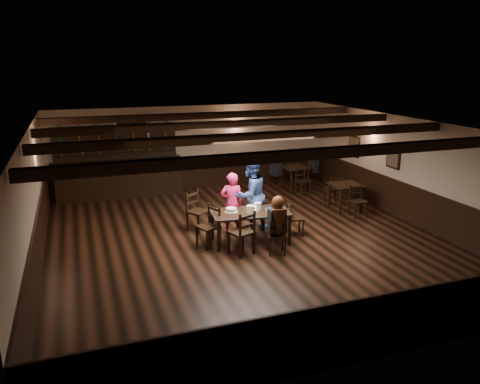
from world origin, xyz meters
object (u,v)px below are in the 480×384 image
object	(u,v)px
cake	(231,210)
bar_counter	(118,174)
woman_pink	(232,203)
dining_table	(250,215)
chair_near_right	(277,234)
chair_near_left	(244,230)
man_blue	(250,195)

from	to	relation	value
cake	bar_counter	bearing A→B (deg)	113.02
woman_pink	dining_table	bearing A→B (deg)	118.43
bar_counter	chair_near_right	bearing A→B (deg)	-64.63
chair_near_right	bar_counter	world-z (taller)	bar_counter
chair_near_right	woman_pink	world-z (taller)	woman_pink
cake	bar_counter	xyz separation A→B (m)	(-2.05, 4.84, -0.07)
chair_near_left	bar_counter	world-z (taller)	bar_counter
chair_near_right	bar_counter	size ratio (longest dim) A/B	0.21
chair_near_right	bar_counter	bearing A→B (deg)	115.37
woman_pink	bar_counter	distance (m)	4.82
dining_table	cake	bearing A→B (deg)	161.28
chair_near_left	chair_near_right	xyz separation A→B (m)	(0.68, -0.23, -0.11)
dining_table	chair_near_left	size ratio (longest dim) A/B	1.84
dining_table	cake	xyz separation A→B (m)	(-0.42, 0.14, 0.11)
dining_table	chair_near_left	distance (m)	0.75
woman_pink	man_blue	distance (m)	0.50
dining_table	bar_counter	bearing A→B (deg)	116.41
woman_pink	bar_counter	xyz separation A→B (m)	(-2.27, 4.26, -0.04)
man_blue	bar_counter	xyz separation A→B (m)	(-2.73, 4.29, -0.21)
man_blue	dining_table	bearing A→B (deg)	44.93
man_blue	bar_counter	bearing A→B (deg)	-81.77
chair_near_right	cake	size ratio (longest dim) A/B	2.76
dining_table	chair_near_left	xyz separation A→B (m)	(-0.38, -0.63, -0.10)
man_blue	cake	size ratio (longest dim) A/B	6.34
dining_table	man_blue	distance (m)	0.78
chair_near_right	man_blue	distance (m)	1.61
man_blue	bar_counter	world-z (taller)	bar_counter
chair_near_right	cake	bearing A→B (deg)	125.47
woman_pink	chair_near_right	bearing A→B (deg)	120.14
man_blue	bar_counter	size ratio (longest dim) A/B	0.48
woman_pink	man_blue	xyz separation A→B (m)	(0.47, -0.04, 0.17)
chair_near_right	bar_counter	distance (m)	6.47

